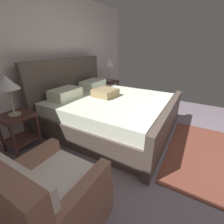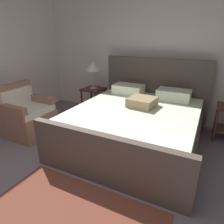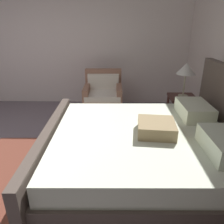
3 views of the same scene
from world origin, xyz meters
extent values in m
cube|color=silver|center=(0.00, 3.26, 1.26)|extent=(5.24, 0.12, 2.52)
cube|color=brown|center=(0.12, 1.94, 0.20)|extent=(1.94, 2.06, 0.40)
cube|color=brown|center=(0.10, 3.00, 0.64)|extent=(2.02, 0.14, 1.29)
cube|color=brown|center=(0.14, 0.88, 0.33)|extent=(2.02, 0.14, 0.66)
cube|color=white|center=(0.12, 1.94, 0.51)|extent=(1.86, 1.99, 0.22)
cube|color=white|center=(-0.32, 2.66, 0.71)|extent=(0.57, 0.37, 0.18)
cube|color=silver|center=(0.53, 2.68, 0.71)|extent=(0.57, 0.37, 0.18)
cube|color=#A1885D|center=(0.16, 2.09, 0.69)|extent=(0.43, 0.43, 0.14)
cube|color=#4A2924|center=(1.45, 2.83, 0.58)|extent=(0.44, 0.44, 0.04)
cube|color=#4A2924|center=(1.45, 2.83, 0.18)|extent=(0.40, 0.40, 0.02)
cylinder|color=#4A2924|center=(1.26, 2.64, 0.28)|extent=(0.04, 0.04, 0.56)
cylinder|color=#4A2924|center=(1.64, 2.64, 0.28)|extent=(0.04, 0.04, 0.56)
cylinder|color=#4A2924|center=(1.26, 3.02, 0.28)|extent=(0.04, 0.04, 0.56)
cylinder|color=#4A2924|center=(1.64, 3.02, 0.28)|extent=(0.04, 0.04, 0.56)
cylinder|color=#B7B293|center=(1.45, 2.83, 0.61)|extent=(0.16, 0.16, 0.02)
cylinder|color=#B7B293|center=(1.45, 2.83, 0.82)|extent=(0.02, 0.02, 0.39)
cone|color=silver|center=(1.45, 2.83, 1.12)|extent=(0.29, 0.29, 0.21)
cube|color=#4A2924|center=(-1.21, 2.77, 0.58)|extent=(0.44, 0.44, 0.04)
cube|color=#4A2924|center=(-1.21, 2.77, 0.18)|extent=(0.40, 0.40, 0.02)
cylinder|color=#4A2924|center=(-1.40, 2.58, 0.28)|extent=(0.04, 0.04, 0.56)
cylinder|color=#4A2924|center=(-1.02, 2.58, 0.28)|extent=(0.04, 0.04, 0.56)
cylinder|color=#4A2924|center=(-1.40, 2.96, 0.28)|extent=(0.04, 0.04, 0.56)
cylinder|color=#4A2924|center=(-1.02, 2.96, 0.28)|extent=(0.04, 0.04, 0.56)
cylinder|color=#B7B293|center=(-1.21, 2.77, 0.61)|extent=(0.16, 0.16, 0.02)
cylinder|color=#B7B293|center=(-1.21, 2.77, 0.80)|extent=(0.02, 0.02, 0.36)
cone|color=silver|center=(-1.21, 2.77, 1.07)|extent=(0.31, 0.31, 0.18)
cube|color=#926552|center=(-1.69, 1.38, 0.21)|extent=(0.74, 0.74, 0.42)
cube|color=silver|center=(-1.69, 1.38, 0.47)|extent=(0.68, 0.68, 0.10)
cube|color=#926552|center=(-2.00, 1.38, 0.66)|extent=(0.14, 0.72, 0.48)
cube|color=silver|center=(-1.91, 1.38, 0.64)|extent=(0.11, 0.61, 0.36)
cube|color=#926552|center=(-1.68, 1.07, 0.53)|extent=(0.65, 0.11, 0.22)
cube|color=#926552|center=(-1.70, 1.69, 0.53)|extent=(0.65, 0.11, 0.22)
cube|color=brown|center=(0.12, 0.28, 0.01)|extent=(1.81, 1.04, 0.01)
camera|label=1|loc=(-2.21, 0.50, 1.53)|focal=24.54mm
camera|label=2|loc=(1.14, -0.78, 1.68)|focal=31.76mm
camera|label=3|loc=(2.31, 1.65, 1.77)|focal=34.88mm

